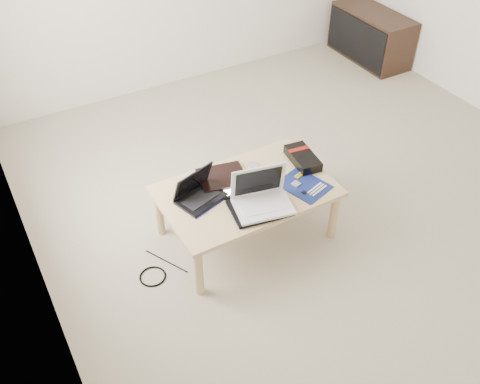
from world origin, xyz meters
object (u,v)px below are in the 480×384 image
coffee_table (246,195)px  white_laptop (262,198)px  gpu_box (303,158)px  media_cabinet (370,36)px  netbook (199,193)px

coffee_table → white_laptop: white_laptop is taller
white_laptop → gpu_box: bearing=27.6°
media_cabinet → white_laptop: size_ratio=2.32×
white_laptop → gpu_box: white_laptop is taller
coffee_table → netbook: bearing=166.7°
media_cabinet → gpu_box: size_ratio=2.87×
white_laptop → gpu_box: size_ratio=1.24×
coffee_table → netbook: 0.32m
coffee_table → media_cabinet: media_cabinet is taller
coffee_table → white_laptop: (-0.00, -0.19, 0.12)m
netbook → gpu_box: (0.78, -0.01, -0.01)m
media_cabinet → netbook: bearing=-150.0°
coffee_table → gpu_box: (0.48, 0.07, 0.08)m
coffee_table → media_cabinet: 2.97m
media_cabinet → netbook: 3.19m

